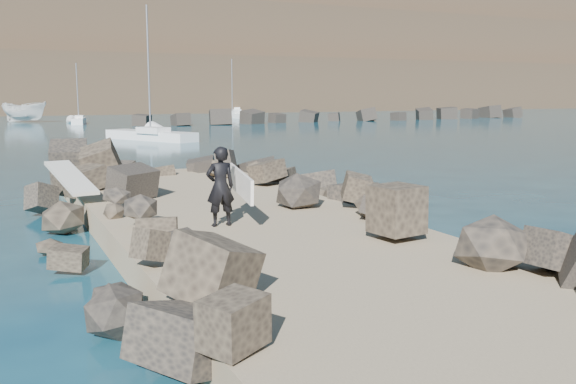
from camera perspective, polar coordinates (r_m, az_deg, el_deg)
name	(u,v)px	position (r m, az deg, el deg)	size (l,w,h in m)	color
ground	(268,257)	(13.31, -1.82, -5.79)	(800.00, 800.00, 0.00)	#0F384C
jetty	(312,266)	(11.49, 2.12, -6.62)	(6.00, 26.00, 0.60)	#8C7759
riprap_left	(142,267)	(10.96, -12.85, -6.52)	(2.60, 22.00, 1.00)	black
riprap_right	(428,235)	(13.36, 12.30, -3.74)	(2.60, 22.00, 1.00)	black
breakwater_secondary	(356,116)	(77.98, 6.05, 6.73)	(52.00, 4.00, 1.20)	black
headland	(51,41)	(172.98, -20.35, 12.46)	(360.00, 140.00, 32.00)	#2D4919
surfboard_resting	(71,182)	(17.78, -18.74, 0.87)	(0.67, 2.67, 0.09)	silver
boat_imported	(25,112)	(80.52, -22.36, 6.61)	(2.35, 6.24, 2.41)	silver
surfer_with_board	(223,186)	(13.38, -5.78, 0.53)	(0.93, 2.06, 1.67)	black
sailboat_d	(233,115)	(87.65, -4.95, 6.80)	(2.75, 6.77, 8.02)	white
sailboat_b	(79,121)	(73.90, -18.09, 6.04)	(2.23, 5.53, 6.69)	white
sailboat_f	(235,111)	(109.32, -4.70, 7.19)	(2.75, 6.22, 7.43)	white
sailboat_c	(151,135)	(47.13, -12.09, 4.95)	(5.27, 7.94, 9.59)	white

